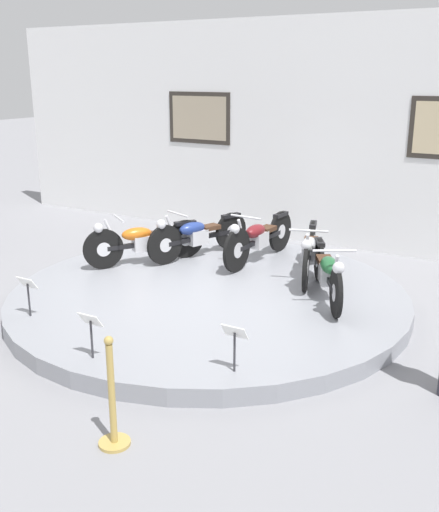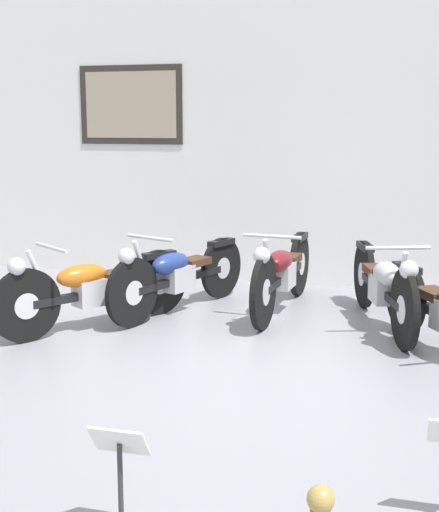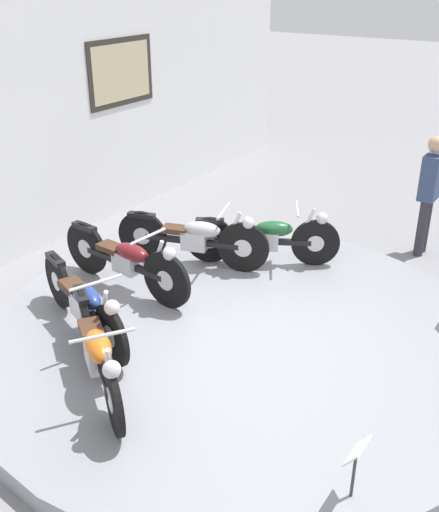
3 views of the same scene
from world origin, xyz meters
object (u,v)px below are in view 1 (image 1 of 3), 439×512
(motorcycle_blue, at_px, (197,234))
(motorcycle_maroon, at_px, (258,237))
(stanchion_post_right_of_entry, at_px, (113,409))
(motorcycle_green, at_px, (328,271))
(info_placard_front_centre, at_px, (91,326))
(info_placard_front_right, at_px, (235,338))
(motorcycle_orange, at_px, (143,240))
(motorcycle_silver, at_px, (309,250))
(info_placard_front_left, at_px, (28,288))

(motorcycle_blue, xyz_separation_m, motorcycle_maroon, (0.97, 0.28, 0.02))
(motorcycle_maroon, height_order, stanchion_post_right_of_entry, stanchion_post_right_of_entry)
(motorcycle_green, distance_m, stanchion_post_right_of_entry, 3.81)
(info_placard_front_centre, bearing_deg, info_placard_front_right, 18.60)
(motorcycle_orange, xyz_separation_m, motorcycle_silver, (2.49, 0.72, 0.01))
(motorcycle_green, relative_size, stanchion_post_right_of_entry, 1.69)
(motorcycle_maroon, distance_m, stanchion_post_right_of_entry, 4.89)
(motorcycle_green, xyz_separation_m, info_placard_front_left, (-2.96, -2.43, -0.01))
(motorcycle_maroon, xyz_separation_m, stanchion_post_right_of_entry, (0.99, -4.78, -0.26))
(motorcycle_silver, height_order, motorcycle_green, motorcycle_silver)
(motorcycle_maroon, height_order, info_placard_front_left, motorcycle_maroon)
(motorcycle_maroon, distance_m, info_placard_front_centre, 3.92)
(info_placard_front_centre, xyz_separation_m, info_placard_front_right, (1.44, 0.48, 0.00))
(motorcycle_green, height_order, stanchion_post_right_of_entry, stanchion_post_right_of_entry)
(motorcycle_maroon, distance_m, motorcycle_green, 1.82)
(motorcycle_blue, bearing_deg, info_placard_front_centre, -75.06)
(motorcycle_green, bearing_deg, info_placard_front_right, -91.81)
(motorcycle_green, distance_m, info_placard_front_left, 3.82)
(motorcycle_silver, bearing_deg, info_placard_front_left, -127.37)
(motorcycle_green, bearing_deg, motorcycle_orange, 179.96)
(motorcycle_orange, distance_m, info_placard_front_centre, 3.28)
(motorcycle_green, bearing_deg, info_placard_front_left, -140.62)
(motorcycle_maroon, xyz_separation_m, motorcycle_green, (1.52, -1.01, -0.02))
(motorcycle_maroon, height_order, info_placard_front_right, motorcycle_maroon)
(info_placard_front_left, bearing_deg, motorcycle_orange, 91.88)
(motorcycle_orange, relative_size, info_placard_front_left, 3.24)
(motorcycle_orange, xyz_separation_m, info_placard_front_right, (2.96, -2.43, -0.01))
(motorcycle_maroon, bearing_deg, motorcycle_green, -33.57)
(motorcycle_blue, xyz_separation_m, info_placard_front_left, (-0.47, -3.15, -0.01))
(stanchion_post_right_of_entry, bearing_deg, info_placard_front_centre, 139.02)
(motorcycle_silver, bearing_deg, stanchion_post_right_of_entry, -89.71)
(motorcycle_blue, distance_m, motorcycle_green, 2.59)
(motorcycle_green, relative_size, info_placard_front_centre, 3.39)
(info_placard_front_centre, relative_size, stanchion_post_right_of_entry, 0.50)
(info_placard_front_centre, bearing_deg, info_placard_front_left, 161.40)
(motorcycle_green, height_order, info_placard_front_right, motorcycle_green)
(motorcycle_orange, distance_m, motorcycle_blue, 0.91)
(motorcycle_maroon, bearing_deg, info_placard_front_right, -67.22)
(info_placard_front_right, distance_m, stanchion_post_right_of_entry, 1.44)
(motorcycle_orange, relative_size, motorcycle_blue, 0.89)
(info_placard_front_left, bearing_deg, motorcycle_blue, 81.52)
(motorcycle_orange, height_order, info_placard_front_left, motorcycle_orange)
(motorcycle_silver, relative_size, info_placard_front_right, 3.77)
(motorcycle_orange, relative_size, motorcycle_silver, 0.86)
(motorcycle_blue, relative_size, info_placard_front_left, 3.65)
(info_placard_front_left, xyz_separation_m, info_placard_front_centre, (1.44, -0.48, 0.00))
(motorcycle_maroon, xyz_separation_m, info_placard_front_centre, (0.00, -3.92, -0.03))
(motorcycle_orange, distance_m, motorcycle_silver, 2.59)
(motorcycle_silver, relative_size, stanchion_post_right_of_entry, 1.88)
(motorcycle_orange, bearing_deg, motorcycle_blue, 52.76)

